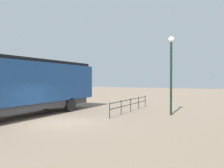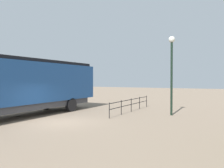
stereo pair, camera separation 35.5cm
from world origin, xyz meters
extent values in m
plane|color=#84705B|center=(0.00, 0.00, 0.00)|extent=(120.00, 120.00, 0.00)
cube|color=black|center=(-3.72, 5.82, 1.99)|extent=(3.00, 2.37, 1.98)
cube|color=#38383D|center=(-3.72, -1.41, 0.78)|extent=(2.81, 15.47, 0.45)
cylinder|color=black|center=(-5.13, 3.98, 0.55)|extent=(0.30, 1.10, 1.10)
cylinder|color=black|center=(-2.31, 3.98, 0.55)|extent=(0.30, 1.10, 1.10)
cylinder|color=black|center=(5.39, 5.96, 2.71)|extent=(0.16, 0.16, 5.41)
sphere|color=silver|center=(5.39, 5.96, 5.55)|extent=(0.46, 0.46, 0.46)
cube|color=black|center=(2.05, 6.27, 0.99)|extent=(0.04, 7.31, 0.04)
cube|color=black|center=(2.05, 6.27, 0.59)|extent=(0.04, 7.31, 0.04)
cylinder|color=black|center=(2.05, 2.61, 0.54)|extent=(0.05, 0.05, 1.08)
cylinder|color=black|center=(2.05, 4.44, 0.54)|extent=(0.05, 0.05, 1.08)
cylinder|color=black|center=(2.05, 6.27, 0.54)|extent=(0.05, 0.05, 1.08)
cylinder|color=black|center=(2.05, 8.10, 0.54)|extent=(0.05, 0.05, 1.08)
cylinder|color=black|center=(2.05, 9.93, 0.54)|extent=(0.05, 0.05, 1.08)
camera|label=1|loc=(9.06, -10.56, 2.60)|focal=35.74mm
camera|label=2|loc=(9.38, -10.40, 2.60)|focal=35.74mm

